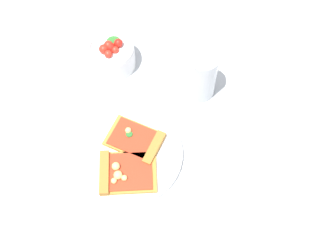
{
  "coord_description": "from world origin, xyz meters",
  "views": [
    {
      "loc": [
        -0.43,
        0.04,
        0.9
      ],
      "look_at": [
        0.01,
        -0.09,
        0.03
      ],
      "focal_mm": 46.66,
      "sensor_mm": 36.0,
      "label": 1
    }
  ],
  "objects_px": {
    "pizza_slice_far": "(122,172)",
    "paper_napkin": "(240,239)",
    "salad_bowl": "(112,55)",
    "soda_glass": "(202,76)",
    "pizza_slice_near": "(138,142)",
    "plate": "(128,154)"
  },
  "relations": [
    {
      "from": "salad_bowl",
      "to": "paper_napkin",
      "type": "relative_size",
      "value": 0.75
    },
    {
      "from": "pizza_slice_far",
      "to": "paper_napkin",
      "type": "bearing_deg",
      "value": -134.98
    },
    {
      "from": "soda_glass",
      "to": "plate",
      "type": "bearing_deg",
      "value": 120.05
    },
    {
      "from": "pizza_slice_near",
      "to": "soda_glass",
      "type": "bearing_deg",
      "value": -60.39
    },
    {
      "from": "salad_bowl",
      "to": "soda_glass",
      "type": "xyz_separation_m",
      "value": [
        -0.14,
        -0.18,
        0.03
      ]
    },
    {
      "from": "soda_glass",
      "to": "pizza_slice_near",
      "type": "bearing_deg",
      "value": 119.61
    },
    {
      "from": "plate",
      "to": "soda_glass",
      "type": "distance_m",
      "value": 0.24
    },
    {
      "from": "plate",
      "to": "salad_bowl",
      "type": "height_order",
      "value": "salad_bowl"
    },
    {
      "from": "pizza_slice_near",
      "to": "soda_glass",
      "type": "xyz_separation_m",
      "value": [
        0.1,
        -0.18,
        0.04
      ]
    },
    {
      "from": "pizza_slice_near",
      "to": "paper_napkin",
      "type": "relative_size",
      "value": 0.95
    },
    {
      "from": "plate",
      "to": "pizza_slice_near",
      "type": "distance_m",
      "value": 0.04
    },
    {
      "from": "pizza_slice_far",
      "to": "soda_glass",
      "type": "relative_size",
      "value": 1.05
    },
    {
      "from": "pizza_slice_near",
      "to": "soda_glass",
      "type": "height_order",
      "value": "soda_glass"
    },
    {
      "from": "soda_glass",
      "to": "salad_bowl",
      "type": "bearing_deg",
      "value": 53.77
    },
    {
      "from": "pizza_slice_far",
      "to": "soda_glass",
      "type": "xyz_separation_m",
      "value": [
        0.16,
        -0.23,
        0.04
      ]
    },
    {
      "from": "pizza_slice_far",
      "to": "paper_napkin",
      "type": "distance_m",
      "value": 0.28
    },
    {
      "from": "pizza_slice_far",
      "to": "paper_napkin",
      "type": "relative_size",
      "value": 0.93
    },
    {
      "from": "plate",
      "to": "pizza_slice_far",
      "type": "relative_size",
      "value": 1.73
    },
    {
      "from": "pizza_slice_near",
      "to": "plate",
      "type": "bearing_deg",
      "value": 122.81
    },
    {
      "from": "plate",
      "to": "pizza_slice_far",
      "type": "xyz_separation_m",
      "value": [
        -0.04,
        0.02,
        0.01
      ]
    },
    {
      "from": "salad_bowl",
      "to": "paper_napkin",
      "type": "height_order",
      "value": "salad_bowl"
    },
    {
      "from": "pizza_slice_near",
      "to": "salad_bowl",
      "type": "distance_m",
      "value": 0.24
    }
  ]
}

